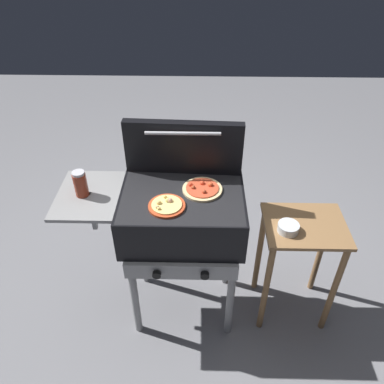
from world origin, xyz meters
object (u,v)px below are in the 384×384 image
object	(u,v)px
grill	(180,217)
sauce_jar	(80,184)
pizza_cheese	(167,205)
topping_bowl_near	(288,228)
pizza_pepperoni	(202,189)
prep_table	(299,250)

from	to	relation	value
grill	sauce_jar	xyz separation A→B (m)	(-0.49, -0.00, 0.21)
pizza_cheese	topping_bowl_near	distance (m)	0.65
pizza_pepperoni	pizza_cheese	bearing A→B (deg)	-141.69
sauce_jar	topping_bowl_near	world-z (taller)	sauce_jar
grill	topping_bowl_near	world-z (taller)	grill
pizza_pepperoni	topping_bowl_near	bearing A→B (deg)	-12.16
pizza_cheese	topping_bowl_near	xyz separation A→B (m)	(0.63, 0.04, -0.18)
sauce_jar	topping_bowl_near	xyz separation A→B (m)	(1.06, -0.05, -0.24)
grill	prep_table	world-z (taller)	grill
grill	prep_table	bearing A→B (deg)	0.37
pizza_pepperoni	sauce_jar	xyz separation A→B (m)	(-0.61, -0.05, 0.06)
grill	topping_bowl_near	bearing A→B (deg)	-5.02
sauce_jar	topping_bowl_near	distance (m)	1.09
sauce_jar	topping_bowl_near	size ratio (longest dim) A/B	1.25
pizza_pepperoni	topping_bowl_near	distance (m)	0.49
grill	topping_bowl_near	xyz separation A→B (m)	(0.57, -0.05, -0.02)
pizza_pepperoni	grill	bearing A→B (deg)	-157.74
pizza_cheese	topping_bowl_near	size ratio (longest dim) A/B	1.63
pizza_cheese	pizza_pepperoni	xyz separation A→B (m)	(0.17, 0.14, -0.00)
pizza_pepperoni	topping_bowl_near	size ratio (longest dim) A/B	1.84
prep_table	topping_bowl_near	xyz separation A→B (m)	(-0.11, -0.05, 0.22)
grill	pizza_pepperoni	distance (m)	0.20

